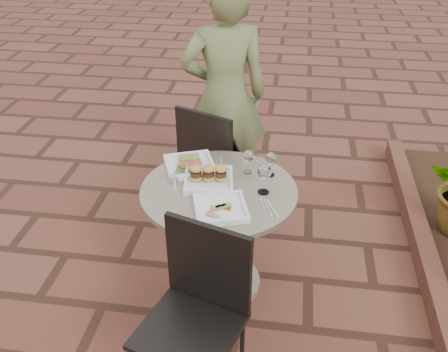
# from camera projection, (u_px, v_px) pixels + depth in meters

# --- Properties ---
(ground) EXTENTS (60.00, 60.00, 0.00)m
(ground) POSITION_uv_depth(u_px,v_px,m) (183.00, 267.00, 3.36)
(ground) COLOR brown
(ground) RESTS_ON ground
(cafe_table) EXTENTS (0.90, 0.90, 0.73)m
(cafe_table) POSITION_uv_depth(u_px,v_px,m) (219.00, 223.00, 2.98)
(cafe_table) COLOR gray
(cafe_table) RESTS_ON ground
(chair_far) EXTENTS (0.58, 0.58, 0.93)m
(chair_far) POSITION_uv_depth(u_px,v_px,m) (213.00, 157.00, 3.52)
(chair_far) COLOR black
(chair_far) RESTS_ON ground
(chair_near) EXTENTS (0.55, 0.55, 0.93)m
(chair_near) POSITION_uv_depth(u_px,v_px,m) (198.00, 302.00, 2.35)
(chair_near) COLOR black
(chair_near) RESTS_ON ground
(diner) EXTENTS (0.73, 0.58, 1.74)m
(diner) POSITION_uv_depth(u_px,v_px,m) (225.00, 97.00, 3.61)
(diner) COLOR #616B3A
(diner) RESTS_ON ground
(plate_salmon) EXTENTS (0.37, 0.37, 0.08)m
(plate_salmon) POSITION_uv_depth(u_px,v_px,m) (190.00, 165.00, 3.03)
(plate_salmon) COLOR white
(plate_salmon) RESTS_ON cafe_table
(plate_sliders) EXTENTS (0.32, 0.32, 0.18)m
(plate_sliders) POSITION_uv_depth(u_px,v_px,m) (209.00, 177.00, 2.88)
(plate_sliders) COLOR white
(plate_sliders) RESTS_ON cafe_table
(plate_tuna) EXTENTS (0.34, 0.34, 0.03)m
(plate_tuna) POSITION_uv_depth(u_px,v_px,m) (220.00, 208.00, 2.66)
(plate_tuna) COLOR white
(plate_tuna) RESTS_ON cafe_table
(wine_glass_right) EXTENTS (0.08, 0.08, 0.18)m
(wine_glass_right) POSITION_uv_depth(u_px,v_px,m) (264.00, 173.00, 2.75)
(wine_glass_right) COLOR white
(wine_glass_right) RESTS_ON cafe_table
(wine_glass_mid) EXTENTS (0.06, 0.06, 0.15)m
(wine_glass_mid) POSITION_uv_depth(u_px,v_px,m) (248.00, 157.00, 2.95)
(wine_glass_mid) COLOR white
(wine_glass_mid) RESTS_ON cafe_table
(wine_glass_far) EXTENTS (0.07, 0.07, 0.15)m
(wine_glass_far) POSITION_uv_depth(u_px,v_px,m) (271.00, 159.00, 2.92)
(wine_glass_far) COLOR white
(wine_glass_far) RESTS_ON cafe_table
(steel_ramekin) EXTENTS (0.06, 0.06, 0.04)m
(steel_ramekin) POSITION_uv_depth(u_px,v_px,m) (174.00, 179.00, 2.90)
(steel_ramekin) COLOR silver
(steel_ramekin) RESTS_ON cafe_table
(cutlery_set) EXTENTS (0.15, 0.22, 0.00)m
(cutlery_set) POSITION_uv_depth(u_px,v_px,m) (268.00, 208.00, 2.69)
(cutlery_set) COLOR silver
(cutlery_set) RESTS_ON cafe_table
(planter_curb) EXTENTS (0.12, 3.00, 0.15)m
(planter_curb) POSITION_uv_depth(u_px,v_px,m) (424.00, 252.00, 3.37)
(planter_curb) COLOR brown
(planter_curb) RESTS_ON ground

